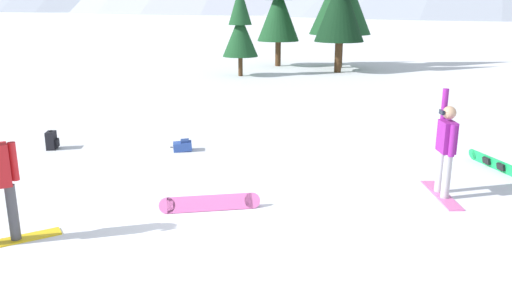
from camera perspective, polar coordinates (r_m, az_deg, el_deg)
ground_plane at (r=8.51m, az=-5.40°, el=-8.92°), size 800.00×800.00×0.00m
snowboarder_midground at (r=10.03m, az=20.22°, el=-0.39°), size 0.54×1.55×1.97m
loose_snowboard_far_spare at (r=12.25m, az=24.88°, el=-2.01°), size 0.79×1.66×0.26m
loose_snowboard_near_right at (r=9.05m, az=-5.09°, el=-6.46°), size 1.73×0.70×0.26m
backpack_blue at (r=12.66m, az=-8.09°, el=-0.20°), size 0.55×0.44×0.28m
backpack_black at (r=13.62m, az=-21.62°, el=0.36°), size 0.32×0.36×0.47m
pine_tree_tall at (r=29.44m, az=2.51°, el=15.30°), size 2.33×2.33×6.34m
pine_tree_broad at (r=25.35m, az=-1.76°, el=12.79°), size 1.72×1.72×4.30m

